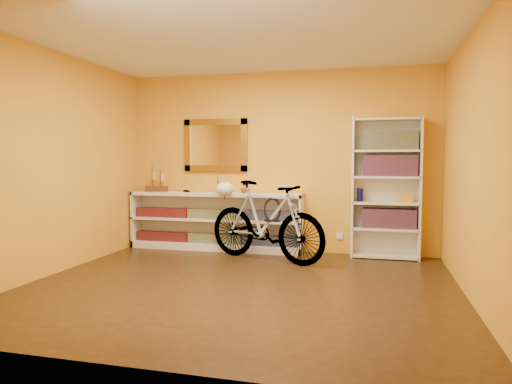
% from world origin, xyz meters
% --- Properties ---
extents(floor, '(4.50, 4.00, 0.01)m').
position_xyz_m(floor, '(0.00, 0.00, -0.01)').
color(floor, black).
rests_on(floor, ground).
extents(ceiling, '(4.50, 4.00, 0.01)m').
position_xyz_m(ceiling, '(0.00, 0.00, 2.60)').
color(ceiling, silver).
rests_on(ceiling, ground).
extents(back_wall, '(4.50, 0.01, 2.60)m').
position_xyz_m(back_wall, '(0.00, 2.00, 1.30)').
color(back_wall, orange).
rests_on(back_wall, ground).
extents(left_wall, '(0.01, 4.00, 2.60)m').
position_xyz_m(left_wall, '(-2.25, 0.00, 1.30)').
color(left_wall, orange).
rests_on(left_wall, ground).
extents(right_wall, '(0.01, 4.00, 2.60)m').
position_xyz_m(right_wall, '(2.25, 0.00, 1.30)').
color(right_wall, orange).
rests_on(right_wall, ground).
extents(gilt_mirror, '(0.98, 0.06, 0.78)m').
position_xyz_m(gilt_mirror, '(-0.95, 1.97, 1.55)').
color(gilt_mirror, '#816217').
rests_on(gilt_mirror, back_wall).
extents(wall_socket, '(0.09, 0.02, 0.09)m').
position_xyz_m(wall_socket, '(0.90, 1.99, 0.25)').
color(wall_socket, silver).
rests_on(wall_socket, back_wall).
extents(console_unit, '(2.60, 0.35, 0.85)m').
position_xyz_m(console_unit, '(-0.90, 1.81, 0.42)').
color(console_unit, silver).
rests_on(console_unit, floor).
extents(cd_row_lower, '(2.50, 0.13, 0.14)m').
position_xyz_m(cd_row_lower, '(-0.90, 1.79, 0.17)').
color(cd_row_lower, black).
rests_on(cd_row_lower, console_unit).
extents(cd_row_upper, '(2.50, 0.13, 0.14)m').
position_xyz_m(cd_row_upper, '(-0.90, 1.79, 0.54)').
color(cd_row_upper, navy).
rests_on(cd_row_upper, console_unit).
extents(model_ship, '(0.35, 0.19, 0.39)m').
position_xyz_m(model_ship, '(-1.85, 1.81, 1.05)').
color(model_ship, '#432512').
rests_on(model_ship, console_unit).
extents(toy_car, '(0.00, 0.00, 0.00)m').
position_xyz_m(toy_car, '(-1.36, 1.81, 0.85)').
color(toy_car, black).
rests_on(toy_car, console_unit).
extents(bronze_ornament, '(0.05, 0.05, 0.31)m').
position_xyz_m(bronze_ornament, '(-0.86, 1.81, 1.00)').
color(bronze_ornament, brown).
rests_on(bronze_ornament, console_unit).
extents(decorative_orb, '(0.08, 0.08, 0.08)m').
position_xyz_m(decorative_orb, '(-0.47, 1.81, 0.89)').
color(decorative_orb, brown).
rests_on(decorative_orb, console_unit).
extents(bookcase, '(0.90, 0.30, 1.90)m').
position_xyz_m(bookcase, '(1.51, 1.84, 0.95)').
color(bookcase, silver).
rests_on(bookcase, floor).
extents(book_row_a, '(0.70, 0.22, 0.26)m').
position_xyz_m(book_row_a, '(1.56, 1.84, 0.55)').
color(book_row_a, maroon).
rests_on(book_row_a, bookcase).
extents(book_row_b, '(0.70, 0.22, 0.28)m').
position_xyz_m(book_row_b, '(1.56, 1.84, 1.25)').
color(book_row_b, maroon).
rests_on(book_row_b, bookcase).
extents(book_row_c, '(0.70, 0.22, 0.25)m').
position_xyz_m(book_row_c, '(1.56, 1.84, 1.59)').
color(book_row_c, '#1A555E').
rests_on(book_row_c, bookcase).
extents(travel_mug, '(0.08, 0.08, 0.18)m').
position_xyz_m(travel_mug, '(1.18, 1.82, 0.86)').
color(travel_mug, navy).
rests_on(travel_mug, bookcase).
extents(red_tin, '(0.15, 0.15, 0.18)m').
position_xyz_m(red_tin, '(1.31, 1.87, 1.56)').
color(red_tin, maroon).
rests_on(red_tin, bookcase).
extents(yellow_bag, '(0.18, 0.14, 0.12)m').
position_xyz_m(yellow_bag, '(1.76, 1.80, 0.83)').
color(yellow_bag, gold).
rests_on(yellow_bag, bookcase).
extents(bicycle, '(1.07, 1.85, 1.06)m').
position_xyz_m(bicycle, '(-0.01, 1.26, 0.53)').
color(bicycle, silver).
rests_on(bicycle, floor).
extents(helmet, '(0.25, 0.24, 0.19)m').
position_xyz_m(helmet, '(-0.66, 1.50, 0.93)').
color(helmet, white).
rests_on(helmet, bicycle).
extents(u_lock, '(0.23, 0.02, 0.23)m').
position_xyz_m(u_lock, '(0.09, 1.22, 0.69)').
color(u_lock, black).
rests_on(u_lock, bicycle).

